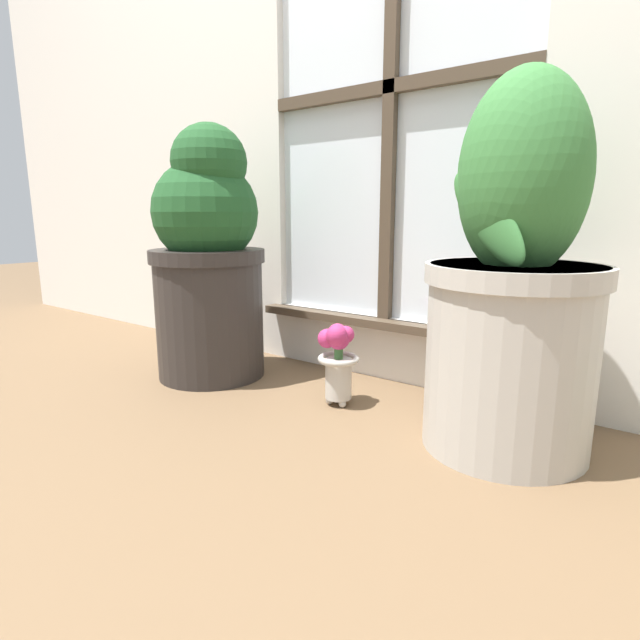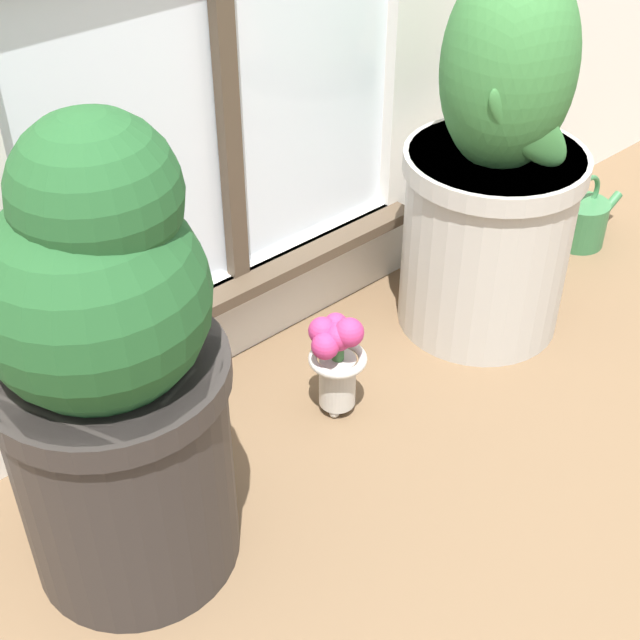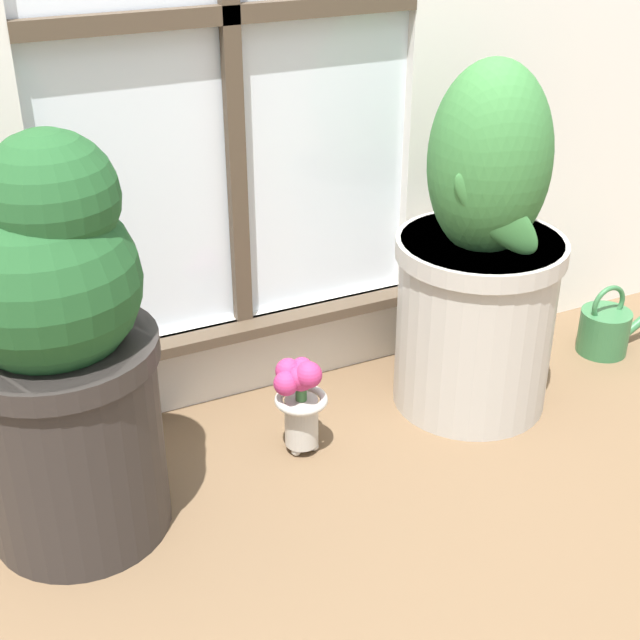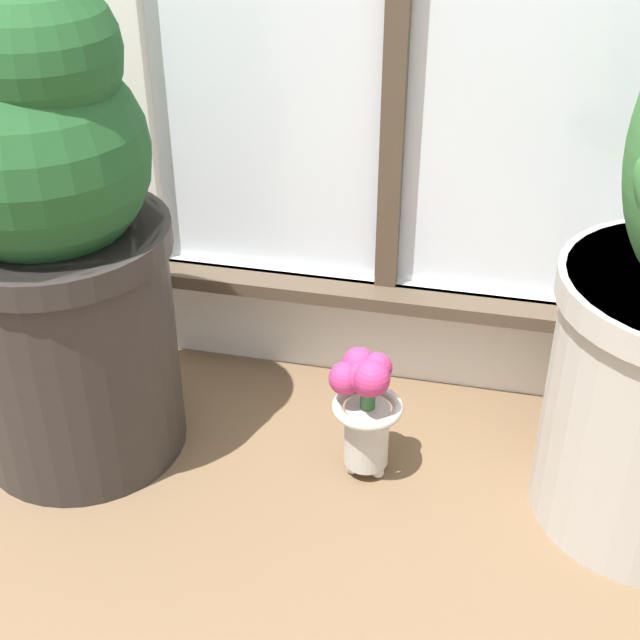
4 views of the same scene
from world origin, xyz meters
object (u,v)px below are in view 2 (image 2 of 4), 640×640
object	(u,v)px
flower_vase	(336,354)
potted_plant_right	(494,182)
potted_plant_left	(111,375)
watering_can	(582,221)

from	to	relation	value
flower_vase	potted_plant_right	bearing A→B (deg)	1.80
potted_plant_left	flower_vase	xyz separation A→B (m)	(0.45, 0.03, -0.23)
potted_plant_left	watering_can	bearing A→B (deg)	3.50
potted_plant_left	watering_can	distance (m)	1.34
potted_plant_right	potted_plant_left	bearing A→B (deg)	-177.14
watering_can	flower_vase	bearing A→B (deg)	-176.69
potted_plant_left	potted_plant_right	xyz separation A→B (m)	(0.88, 0.04, -0.03)
potted_plant_right	flower_vase	xyz separation A→B (m)	(-0.42, -0.01, -0.19)
potted_plant_left	flower_vase	distance (m)	0.51
potted_plant_right	watering_can	world-z (taller)	potted_plant_right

